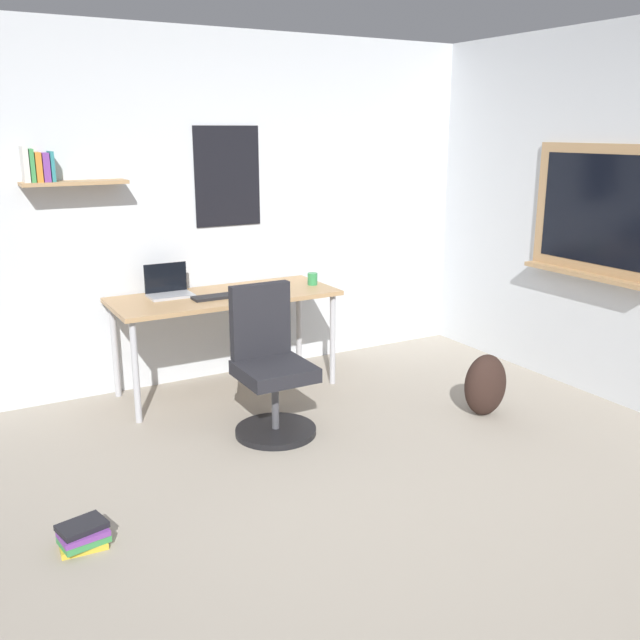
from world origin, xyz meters
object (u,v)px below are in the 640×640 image
Objects in this scene: office_chair at (270,371)px; book_stack_on_floor at (83,536)px; computer_mouse at (254,291)px; backpack at (485,385)px; keyboard at (218,297)px; coffee_mug at (313,279)px; desk at (225,303)px; laptop at (169,288)px.

book_stack_on_floor is at bearing -150.36° from office_chair.
office_chair is 9.13× the size of computer_mouse.
keyboard is at bearing 139.28° from backpack.
keyboard is at bearing -176.39° from coffee_mug.
laptop is (-0.37, 0.16, 0.12)m from desk.
desk is 1.71× the size of office_chair.
keyboard reaches higher than desk.
keyboard is at bearing 93.32° from office_chair.
coffee_mug reaches higher than keyboard.
laptop is 2.15m from book_stack_on_floor.
backpack is at bearing -40.72° from keyboard.
office_chair is at bearing -107.54° from computer_mouse.
office_chair reaches higher than backpack.
keyboard is at bearing 180.00° from computer_mouse.
laptop reaches higher than keyboard.
coffee_mug is (0.79, 0.05, 0.04)m from keyboard.
backpack is at bearing -44.27° from desk.
coffee_mug is at bearing 36.76° from book_stack_on_floor.
computer_mouse is at bearing -23.03° from laptop.
backpack is at bearing -63.61° from coffee_mug.
laptop is 1.09m from coffee_mug.
office_chair is 1.58m from book_stack_on_floor.
keyboard is (0.28, -0.24, -0.04)m from laptop.
laptop is 0.84× the size of keyboard.
backpack is (0.63, -1.28, -0.57)m from coffee_mug.
laptop is 1.30× the size of book_stack_on_floor.
laptop is at bearing 108.34° from office_chair.
office_chair is 2.57× the size of keyboard.
coffee_mug is at bearing -2.69° from desk.
desk is at bearing 45.78° from keyboard.
desk is 0.23m from computer_mouse.
coffee_mug reaches higher than backpack.
computer_mouse reaches higher than desk.
coffee_mug is (0.51, 0.05, 0.03)m from computer_mouse.
office_chair reaches higher than keyboard.
backpack is 1.80× the size of book_stack_on_floor.
backpack is at bearing 5.94° from book_stack_on_floor.
laptop is at bearing 139.84° from keyboard.
desk is 3.78× the size of backpack.
office_chair reaches higher than coffee_mug.
laptop is at bearing 139.37° from backpack.
computer_mouse is at bearing 133.04° from backpack.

